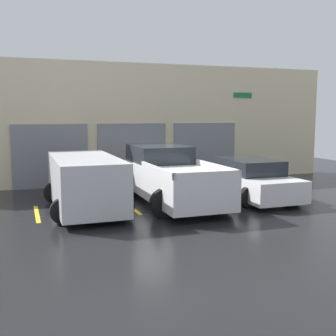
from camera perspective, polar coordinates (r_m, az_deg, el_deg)
The scene contains 9 objects.
ground_plane at distance 14.88m, azimuth -1.13°, elevation -3.80°, with size 28.00×28.00×0.00m, color black.
shophouse_building at distance 17.76m, azimuth -4.53°, elevation 5.88°, with size 17.86×0.68×4.94m.
pickup_truck at distance 13.69m, azimuth 0.33°, elevation -1.15°, with size 2.55×5.31×1.78m.
sedan_white at distance 14.70m, azimuth 10.98°, elevation -1.56°, with size 2.23×4.24×1.34m.
sedan_side at distance 12.77m, azimuth -11.19°, elevation -1.80°, with size 2.26×4.46×1.61m.
parking_stripe_far_left at distance 12.81m, azimuth -17.33°, elevation -5.93°, with size 0.12×2.20×0.01m, color gold.
parking_stripe_left at distance 13.20m, azimuth -5.04°, elevation -5.24°, with size 0.12×2.20×0.01m, color gold.
parking_stripe_centre at distance 14.14m, azimuth 6.06°, elevation -4.41°, with size 0.12×2.20×0.01m, color gold.
parking_stripe_right at distance 15.54m, azimuth 15.44°, elevation -3.58°, with size 0.12×2.20×0.01m, color gold.
Camera 1 is at (-4.60, -13.86, 2.86)m, focal length 45.00 mm.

